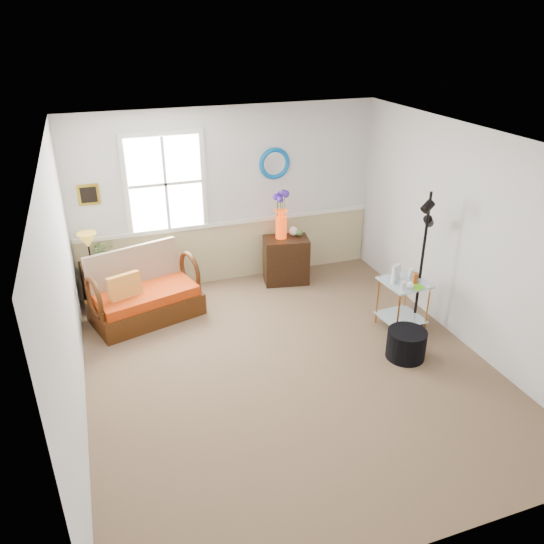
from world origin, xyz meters
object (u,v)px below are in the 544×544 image
object	(u,v)px
loveseat	(144,287)
ottoman	(406,344)
side_table	(402,305)
cabinet	(286,260)
floor_lamp	(422,261)
lamp_stand	(97,284)

from	to	relation	value
loveseat	ottoman	world-z (taller)	loveseat
side_table	ottoman	bearing A→B (deg)	-116.40
cabinet	loveseat	bearing A→B (deg)	-159.00
cabinet	floor_lamp	bearing A→B (deg)	-45.23
loveseat	floor_lamp	bearing A→B (deg)	-38.19
lamp_stand	ottoman	bearing A→B (deg)	-37.01
cabinet	ottoman	distance (m)	2.46
floor_lamp	ottoman	xyz separation A→B (m)	(-0.54, -0.64, -0.73)
ottoman	side_table	bearing A→B (deg)	63.60
lamp_stand	cabinet	distance (m)	2.76
cabinet	ottoman	bearing A→B (deg)	-64.36
lamp_stand	floor_lamp	distance (m)	4.40
side_table	ottoman	xyz separation A→B (m)	(-0.30, -0.60, -0.16)
cabinet	lamp_stand	bearing A→B (deg)	-173.12
loveseat	ottoman	bearing A→B (deg)	-51.60
ottoman	loveseat	bearing A→B (deg)	144.69
lamp_stand	floor_lamp	size ratio (longest dim) A/B	0.35
loveseat	side_table	size ratio (longest dim) A/B	2.08
lamp_stand	ottoman	size ratio (longest dim) A/B	1.36
loveseat	cabinet	bearing A→B (deg)	-5.98
loveseat	lamp_stand	world-z (taller)	loveseat
loveseat	floor_lamp	world-z (taller)	floor_lamp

